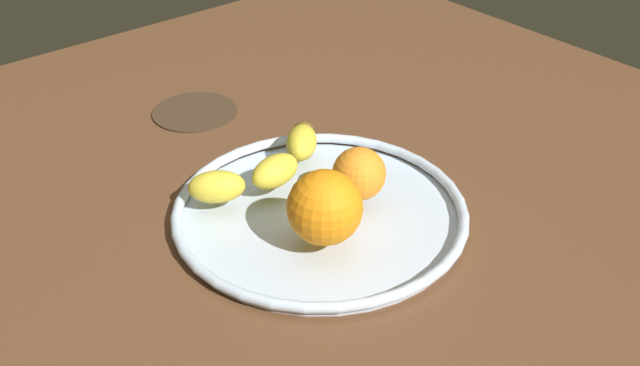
{
  "coord_description": "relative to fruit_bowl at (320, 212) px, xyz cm",
  "views": [
    {
      "loc": [
        -44.43,
        -53.19,
        50.75
      ],
      "look_at": [
        0.0,
        0.0,
        4.8
      ],
      "focal_mm": 42.42,
      "sensor_mm": 36.0,
      "label": 1
    }
  ],
  "objects": [
    {
      "name": "fruit_bowl",
      "position": [
        0.0,
        0.0,
        0.0
      ],
      "size": [
        33.43,
        33.43,
        1.8
      ],
      "color": "silver",
      "rests_on": "ground_plane"
    },
    {
      "name": "ambient_coaster",
      "position": [
        2.6,
        30.77,
        -0.62
      ],
      "size": [
        11.96,
        11.96,
        0.6
      ],
      "primitive_type": "cylinder",
      "color": "#3E2D1D",
      "rests_on": "ground_plane"
    },
    {
      "name": "ground_plane",
      "position": [
        0.0,
        0.0,
        -2.92
      ],
      "size": [
        128.09,
        128.09,
        4.0
      ],
      "primitive_type": "cube",
      "color": "brown"
    },
    {
      "name": "orange_center",
      "position": [
        -3.49,
        -4.95,
        4.87
      ],
      "size": [
        7.98,
        7.98,
        7.98
      ],
      "primitive_type": "sphere",
      "color": "orange",
      "rests_on": "fruit_bowl"
    },
    {
      "name": "banana",
      "position": [
        -1.07,
        8.31,
        2.75
      ],
      "size": [
        20.8,
        9.05,
        3.73
      ],
      "rotation": [
        0.0,
        0.0,
        0.11
      ],
      "color": "gold",
      "rests_on": "fruit_bowl"
    },
    {
      "name": "orange_back_right",
      "position": [
        4.52,
        -1.41,
        3.94
      ],
      "size": [
        6.11,
        6.11,
        6.11
      ],
      "primitive_type": "sphere",
      "color": "orange",
      "rests_on": "fruit_bowl"
    }
  ]
}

